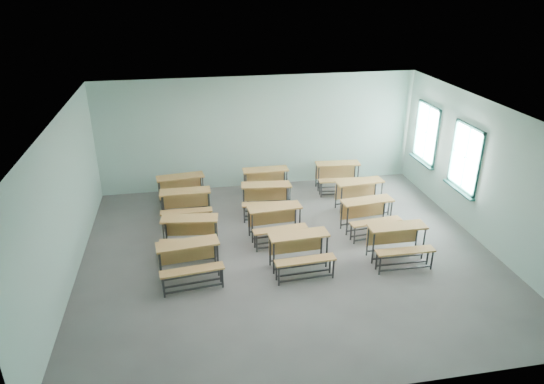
{
  "coord_description": "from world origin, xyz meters",
  "views": [
    {
      "loc": [
        -2.03,
        -9.06,
        5.71
      ],
      "look_at": [
        -0.15,
        1.2,
        1.0
      ],
      "focal_mm": 32.0,
      "sensor_mm": 36.0,
      "label": 1
    }
  ],
  "objects_px": {
    "desk_unit_r0c2": "(398,239)",
    "desk_unit_r3c1": "(266,179)",
    "desk_unit_r0c0": "(189,257)",
    "desk_unit_r0c1": "(300,247)",
    "desk_unit_r2c1": "(266,195)",
    "desk_unit_r2c2": "(361,192)",
    "desk_unit_r3c2": "(338,173)",
    "desk_unit_r3c0": "(181,186)",
    "desk_unit_r2c0": "(186,202)",
    "desk_unit_r1c1": "(276,219)",
    "desk_unit_r1c2": "(369,211)",
    "desk_unit_r1c0": "(190,230)"
  },
  "relations": [
    {
      "from": "desk_unit_r2c0",
      "to": "desk_unit_r2c2",
      "type": "bearing_deg",
      "value": -2.21
    },
    {
      "from": "desk_unit_r0c1",
      "to": "desk_unit_r1c1",
      "type": "relative_size",
      "value": 0.98
    },
    {
      "from": "desk_unit_r3c1",
      "to": "desk_unit_r3c2",
      "type": "distance_m",
      "value": 2.1
    },
    {
      "from": "desk_unit_r0c1",
      "to": "desk_unit_r3c2",
      "type": "relative_size",
      "value": 0.99
    },
    {
      "from": "desk_unit_r0c1",
      "to": "desk_unit_r3c1",
      "type": "bearing_deg",
      "value": 88.04
    },
    {
      "from": "desk_unit_r0c0",
      "to": "desk_unit_r1c2",
      "type": "xyz_separation_m",
      "value": [
        4.28,
        1.28,
        0.0
      ]
    },
    {
      "from": "desk_unit_r3c0",
      "to": "desk_unit_r1c0",
      "type": "bearing_deg",
      "value": -93.53
    },
    {
      "from": "desk_unit_r1c1",
      "to": "desk_unit_r2c2",
      "type": "xyz_separation_m",
      "value": [
        2.47,
        1.1,
        0.0
      ]
    },
    {
      "from": "desk_unit_r2c0",
      "to": "desk_unit_r3c1",
      "type": "xyz_separation_m",
      "value": [
        2.22,
        1.09,
        0.0
      ]
    },
    {
      "from": "desk_unit_r0c1",
      "to": "desk_unit_r1c0",
      "type": "relative_size",
      "value": 0.96
    },
    {
      "from": "desk_unit_r0c2",
      "to": "desk_unit_r3c2",
      "type": "height_order",
      "value": "same"
    },
    {
      "from": "desk_unit_r0c2",
      "to": "desk_unit_r1c1",
      "type": "bearing_deg",
      "value": 150.61
    },
    {
      "from": "desk_unit_r0c2",
      "to": "desk_unit_r3c1",
      "type": "bearing_deg",
      "value": 121.12
    },
    {
      "from": "desk_unit_r2c1",
      "to": "desk_unit_r3c0",
      "type": "height_order",
      "value": "same"
    },
    {
      "from": "desk_unit_r2c2",
      "to": "desk_unit_r3c1",
      "type": "bearing_deg",
      "value": 144.69
    },
    {
      "from": "desk_unit_r0c0",
      "to": "desk_unit_r3c0",
      "type": "xyz_separation_m",
      "value": [
        -0.11,
        3.61,
        0.0
      ]
    },
    {
      "from": "desk_unit_r1c0",
      "to": "desk_unit_r1c1",
      "type": "bearing_deg",
      "value": 13.49
    },
    {
      "from": "desk_unit_r0c0",
      "to": "desk_unit_r0c2",
      "type": "bearing_deg",
      "value": -7.41
    },
    {
      "from": "desk_unit_r0c2",
      "to": "desk_unit_r3c2",
      "type": "xyz_separation_m",
      "value": [
        -0.13,
        3.86,
        0.0
      ]
    },
    {
      "from": "desk_unit_r0c0",
      "to": "desk_unit_r0c1",
      "type": "bearing_deg",
      "value": -7.64
    },
    {
      "from": "desk_unit_r1c2",
      "to": "desk_unit_r2c2",
      "type": "xyz_separation_m",
      "value": [
        0.22,
        1.14,
        0.0
      ]
    },
    {
      "from": "desk_unit_r2c2",
      "to": "desk_unit_r3c1",
      "type": "height_order",
      "value": "same"
    },
    {
      "from": "desk_unit_r2c0",
      "to": "desk_unit_r3c1",
      "type": "relative_size",
      "value": 1.0
    },
    {
      "from": "desk_unit_r0c2",
      "to": "desk_unit_r3c1",
      "type": "distance_m",
      "value": 4.38
    },
    {
      "from": "desk_unit_r0c2",
      "to": "desk_unit_r1c1",
      "type": "height_order",
      "value": "same"
    },
    {
      "from": "desk_unit_r0c0",
      "to": "desk_unit_r2c2",
      "type": "relative_size",
      "value": 1.0
    },
    {
      "from": "desk_unit_r2c2",
      "to": "desk_unit_r3c2",
      "type": "bearing_deg",
      "value": 91.73
    },
    {
      "from": "desk_unit_r1c2",
      "to": "desk_unit_r2c0",
      "type": "relative_size",
      "value": 1.06
    },
    {
      "from": "desk_unit_r1c0",
      "to": "desk_unit_r2c2",
      "type": "height_order",
      "value": "same"
    },
    {
      "from": "desk_unit_r0c2",
      "to": "desk_unit_r1c1",
      "type": "relative_size",
      "value": 0.96
    },
    {
      "from": "desk_unit_r3c1",
      "to": "desk_unit_r2c1",
      "type": "bearing_deg",
      "value": -100.34
    },
    {
      "from": "desk_unit_r0c0",
      "to": "desk_unit_r3c2",
      "type": "relative_size",
      "value": 1.02
    },
    {
      "from": "desk_unit_r3c0",
      "to": "desk_unit_r3c2",
      "type": "distance_m",
      "value": 4.42
    },
    {
      "from": "desk_unit_r1c2",
      "to": "desk_unit_r3c0",
      "type": "height_order",
      "value": "same"
    },
    {
      "from": "desk_unit_r0c1",
      "to": "desk_unit_r0c2",
      "type": "relative_size",
      "value": 1.03
    },
    {
      "from": "desk_unit_r2c0",
      "to": "desk_unit_r3c0",
      "type": "xyz_separation_m",
      "value": [
        -0.1,
        1.0,
        0.0
      ]
    },
    {
      "from": "desk_unit_r1c1",
      "to": "desk_unit_r2c0",
      "type": "xyz_separation_m",
      "value": [
        -2.04,
        1.29,
        0.0
      ]
    },
    {
      "from": "desk_unit_r3c2",
      "to": "desk_unit_r0c1",
      "type": "bearing_deg",
      "value": -113.78
    },
    {
      "from": "desk_unit_r0c1",
      "to": "desk_unit_r0c2",
      "type": "height_order",
      "value": "same"
    },
    {
      "from": "desk_unit_r0c1",
      "to": "desk_unit_r3c0",
      "type": "height_order",
      "value": "same"
    },
    {
      "from": "desk_unit_r3c0",
      "to": "desk_unit_r2c0",
      "type": "bearing_deg",
      "value": -91.39
    },
    {
      "from": "desk_unit_r1c2",
      "to": "desk_unit_r3c2",
      "type": "xyz_separation_m",
      "value": [
        0.03,
        2.52,
        0.0
      ]
    },
    {
      "from": "desk_unit_r0c2",
      "to": "desk_unit_r2c1",
      "type": "relative_size",
      "value": 0.95
    },
    {
      "from": "desk_unit_r0c0",
      "to": "desk_unit_r2c1",
      "type": "bearing_deg",
      "value": 46.2
    },
    {
      "from": "desk_unit_r0c2",
      "to": "desk_unit_r2c1",
      "type": "bearing_deg",
      "value": 132.13
    },
    {
      "from": "desk_unit_r2c2",
      "to": "desk_unit_r3c2",
      "type": "relative_size",
      "value": 1.02
    },
    {
      "from": "desk_unit_r0c2",
      "to": "desk_unit_r3c2",
      "type": "relative_size",
      "value": 0.96
    },
    {
      "from": "desk_unit_r1c0",
      "to": "desk_unit_r3c2",
      "type": "distance_m",
      "value": 5.04
    },
    {
      "from": "desk_unit_r0c2",
      "to": "desk_unit_r2c2",
      "type": "xyz_separation_m",
      "value": [
        0.06,
        2.49,
        0.0
      ]
    },
    {
      "from": "desk_unit_r1c0",
      "to": "desk_unit_r2c1",
      "type": "bearing_deg",
      "value": 45.37
    }
  ]
}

